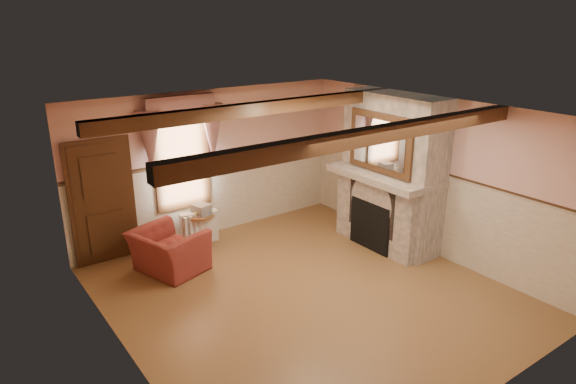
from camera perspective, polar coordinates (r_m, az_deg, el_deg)
floor at (r=8.10m, az=2.01°, el=-11.13°), size 5.50×6.00×0.01m
ceiling at (r=7.12m, az=2.27°, el=8.76°), size 5.50×6.00×0.01m
wall_back at (r=9.91m, az=-8.59°, el=3.18°), size 5.50×0.02×2.80m
wall_front at (r=5.67m, az=21.43°, el=-10.47°), size 5.50×0.02×2.80m
wall_left at (r=6.32m, az=-18.11°, el=-6.93°), size 0.02×6.00×2.80m
wall_right at (r=9.36m, az=15.55°, el=1.74°), size 0.02×6.00×2.80m
wainscot at (r=7.75m, az=2.07°, el=-6.33°), size 5.50×6.00×1.50m
chair_rail at (r=7.46m, az=2.14°, el=-1.11°), size 5.50×6.00×0.08m
firebox at (r=9.51m, az=9.39°, el=-3.62°), size 0.20×0.95×0.90m
armchair at (r=8.81m, az=-13.13°, el=-6.40°), size 1.27×1.36×0.72m
side_table at (r=9.85m, az=-9.65°, el=-3.92°), size 0.63×0.63×0.55m
book_stack at (r=9.70m, az=-9.64°, el=-1.91°), size 0.33×0.38×0.20m
radiator at (r=9.82m, az=-9.85°, el=-3.83°), size 0.72×0.34×0.60m
bowl at (r=9.44m, az=10.17°, el=2.67°), size 0.33×0.33×0.08m
mantel_clock at (r=9.87m, az=7.49°, el=3.88°), size 0.14×0.24×0.20m
oil_lamp at (r=9.50m, az=9.60°, el=3.44°), size 0.11×0.11×0.28m
candle_red at (r=8.84m, az=14.45°, el=1.52°), size 0.06×0.06×0.16m
jar_yellow at (r=9.13m, az=12.27°, el=2.10°), size 0.06×0.06×0.12m
fireplace at (r=9.49m, az=11.52°, el=2.29°), size 0.85×2.00×2.80m
mantel at (r=9.37m, az=10.75°, el=1.88°), size 1.05×2.05×0.12m
overmantel_mirror at (r=9.08m, az=10.17°, el=5.36°), size 0.06×1.44×1.04m
door at (r=9.25m, az=-19.89°, el=-1.21°), size 1.10×0.10×2.10m
window at (r=9.57m, az=-11.76°, el=3.98°), size 1.06×0.08×2.02m
window_drapes at (r=9.36m, az=-11.77°, el=7.42°), size 1.30×0.14×1.40m
ceiling_beam_front at (r=6.26m, az=9.07°, el=6.18°), size 5.50×0.18×0.20m
ceiling_beam_back at (r=8.10m, az=-3.04°, el=9.28°), size 5.50×0.18×0.20m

